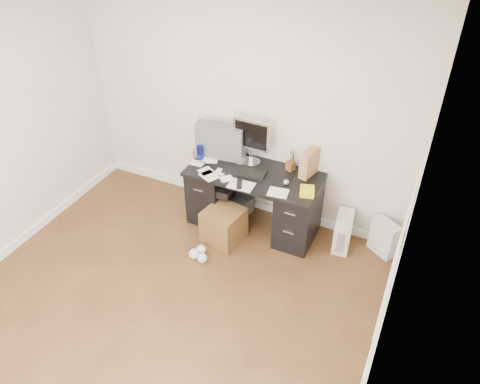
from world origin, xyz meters
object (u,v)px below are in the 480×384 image
object	(u,v)px
lcd_monitor	(252,142)
pc_tower	(343,231)
wicker_basket	(224,225)
desk	(254,198)
office_chair	(215,177)
keyboard	(244,172)

from	to	relation	value
lcd_monitor	pc_tower	world-z (taller)	lcd_monitor
pc_tower	wicker_basket	size ratio (longest dim) A/B	0.98
desk	wicker_basket	xyz separation A→B (m)	(-0.21, -0.37, -0.20)
desk	office_chair	distance (m)	0.52
lcd_monitor	desk	bearing A→B (deg)	-55.89
lcd_monitor	wicker_basket	distance (m)	1.00
office_chair	pc_tower	world-z (taller)	office_chair
lcd_monitor	keyboard	bearing A→B (deg)	-84.47
office_chair	pc_tower	size ratio (longest dim) A/B	2.92
desk	lcd_monitor	size ratio (longest dim) A/B	2.71
keyboard	wicker_basket	bearing A→B (deg)	-113.73
desk	lcd_monitor	distance (m)	0.66
keyboard	pc_tower	world-z (taller)	keyboard
lcd_monitor	office_chair	distance (m)	0.61
keyboard	pc_tower	size ratio (longest dim) A/B	1.21
desk	office_chair	bearing A→B (deg)	-176.34
keyboard	pc_tower	bearing A→B (deg)	1.43
lcd_monitor	office_chair	size ratio (longest dim) A/B	0.48
desk	lcd_monitor	xyz separation A→B (m)	(-0.12, 0.19, 0.63)
lcd_monitor	keyboard	world-z (taller)	lcd_monitor
desk	office_chair	size ratio (longest dim) A/B	1.29
lcd_monitor	office_chair	xyz separation A→B (m)	(-0.36, -0.22, -0.45)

